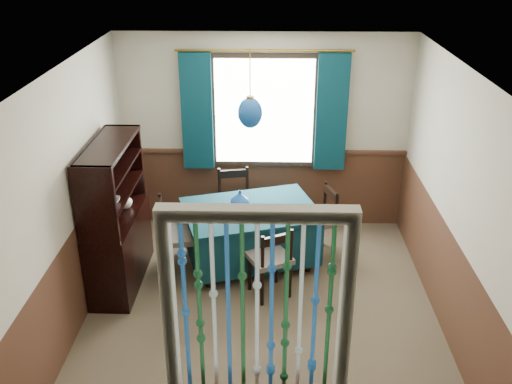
{
  "coord_description": "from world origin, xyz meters",
  "views": [
    {
      "loc": [
        0.06,
        -4.79,
        3.6
      ],
      "look_at": [
        -0.07,
        0.63,
        1.07
      ],
      "focal_mm": 40.0,
      "sensor_mm": 36.0,
      "label": 1
    }
  ],
  "objects_px": {
    "chair_left": "(177,236)",
    "vase_sideboard": "(125,200)",
    "chair_right": "(318,219)",
    "bowl_shelf": "(110,201)",
    "dining_table": "(251,231)",
    "pendant_lamp": "(250,113)",
    "sideboard": "(118,235)",
    "vase_table": "(240,200)",
    "chair_near": "(271,259)",
    "chair_far": "(235,202)"
  },
  "relations": [
    {
      "from": "vase_sideboard",
      "to": "chair_near",
      "type": "bearing_deg",
      "value": -15.33
    },
    {
      "from": "chair_far",
      "to": "chair_right",
      "type": "xyz_separation_m",
      "value": [
        1.01,
        -0.41,
        -0.01
      ]
    },
    {
      "from": "sideboard",
      "to": "vase_sideboard",
      "type": "distance_m",
      "value": 0.39
    },
    {
      "from": "chair_near",
      "to": "bowl_shelf",
      "type": "distance_m",
      "value": 1.75
    },
    {
      "from": "chair_near",
      "to": "vase_table",
      "type": "bearing_deg",
      "value": 91.45
    },
    {
      "from": "dining_table",
      "to": "bowl_shelf",
      "type": "relative_size",
      "value": 8.18
    },
    {
      "from": "dining_table",
      "to": "chair_far",
      "type": "bearing_deg",
      "value": 91.11
    },
    {
      "from": "chair_right",
      "to": "bowl_shelf",
      "type": "bearing_deg",
      "value": 96.83
    },
    {
      "from": "chair_near",
      "to": "chair_right",
      "type": "relative_size",
      "value": 0.96
    },
    {
      "from": "sideboard",
      "to": "chair_left",
      "type": "bearing_deg",
      "value": 13.57
    },
    {
      "from": "dining_table",
      "to": "vase_sideboard",
      "type": "relative_size",
      "value": 9.17
    },
    {
      "from": "sideboard",
      "to": "pendant_lamp",
      "type": "bearing_deg",
      "value": 16.46
    },
    {
      "from": "dining_table",
      "to": "sideboard",
      "type": "xyz_separation_m",
      "value": [
        -1.43,
        -0.41,
        0.16
      ]
    },
    {
      "from": "pendant_lamp",
      "to": "bowl_shelf",
      "type": "distance_m",
      "value": 1.69
    },
    {
      "from": "chair_far",
      "to": "vase_table",
      "type": "height_order",
      "value": "vase_table"
    },
    {
      "from": "pendant_lamp",
      "to": "bowl_shelf",
      "type": "xyz_separation_m",
      "value": [
        -1.37,
        -0.72,
        -0.7
      ]
    },
    {
      "from": "chair_far",
      "to": "pendant_lamp",
      "type": "bearing_deg",
      "value": 97.47
    },
    {
      "from": "chair_left",
      "to": "bowl_shelf",
      "type": "bearing_deg",
      "value": -62.67
    },
    {
      "from": "bowl_shelf",
      "to": "vase_table",
      "type": "bearing_deg",
      "value": 30.05
    },
    {
      "from": "pendant_lamp",
      "to": "vase_sideboard",
      "type": "height_order",
      "value": "pendant_lamp"
    },
    {
      "from": "chair_near",
      "to": "pendant_lamp",
      "type": "relative_size",
      "value": 0.99
    },
    {
      "from": "chair_right",
      "to": "pendant_lamp",
      "type": "xyz_separation_m",
      "value": [
        -0.8,
        -0.25,
        1.38
      ]
    },
    {
      "from": "chair_right",
      "to": "vase_table",
      "type": "distance_m",
      "value": 1.01
    },
    {
      "from": "bowl_shelf",
      "to": "sideboard",
      "type": "bearing_deg",
      "value": 100.91
    },
    {
      "from": "pendant_lamp",
      "to": "chair_right",
      "type": "bearing_deg",
      "value": 17.18
    },
    {
      "from": "vase_table",
      "to": "vase_sideboard",
      "type": "height_order",
      "value": "vase_sideboard"
    },
    {
      "from": "chair_left",
      "to": "chair_right",
      "type": "distance_m",
      "value": 1.68
    },
    {
      "from": "chair_near",
      "to": "chair_right",
      "type": "distance_m",
      "value": 1.05
    },
    {
      "from": "chair_far",
      "to": "pendant_lamp",
      "type": "distance_m",
      "value": 1.54
    },
    {
      "from": "dining_table",
      "to": "bowl_shelf",
      "type": "xyz_separation_m",
      "value": [
        -1.37,
        -0.72,
        0.72
      ]
    },
    {
      "from": "chair_far",
      "to": "pendant_lamp",
      "type": "height_order",
      "value": "pendant_lamp"
    },
    {
      "from": "chair_left",
      "to": "chair_right",
      "type": "xyz_separation_m",
      "value": [
        1.6,
        0.51,
        -0.04
      ]
    },
    {
      "from": "dining_table",
      "to": "vase_sideboard",
      "type": "distance_m",
      "value": 1.47
    },
    {
      "from": "dining_table",
      "to": "pendant_lamp",
      "type": "height_order",
      "value": "pendant_lamp"
    },
    {
      "from": "chair_left",
      "to": "vase_sideboard",
      "type": "bearing_deg",
      "value": -107.33
    },
    {
      "from": "chair_right",
      "to": "chair_left",
      "type": "bearing_deg",
      "value": 90.47
    },
    {
      "from": "dining_table",
      "to": "chair_right",
      "type": "distance_m",
      "value": 0.83
    },
    {
      "from": "chair_far",
      "to": "pendant_lamp",
      "type": "relative_size",
      "value": 1.06
    },
    {
      "from": "chair_near",
      "to": "pendant_lamp",
      "type": "distance_m",
      "value": 1.56
    },
    {
      "from": "vase_table",
      "to": "pendant_lamp",
      "type": "bearing_deg",
      "value": -2.42
    },
    {
      "from": "sideboard",
      "to": "chair_near",
      "type": "bearing_deg",
      "value": -7.6
    },
    {
      "from": "dining_table",
      "to": "chair_left",
      "type": "xyz_separation_m",
      "value": [
        -0.81,
        -0.26,
        0.08
      ]
    },
    {
      "from": "chair_near",
      "to": "chair_far",
      "type": "relative_size",
      "value": 0.94
    },
    {
      "from": "vase_table",
      "to": "chair_right",
      "type": "bearing_deg",
      "value": 14.74
    },
    {
      "from": "dining_table",
      "to": "chair_near",
      "type": "height_order",
      "value": "chair_near"
    },
    {
      "from": "vase_sideboard",
      "to": "vase_table",
      "type": "bearing_deg",
      "value": 9.62
    },
    {
      "from": "chair_left",
      "to": "vase_sideboard",
      "type": "relative_size",
      "value": 5.01
    },
    {
      "from": "dining_table",
      "to": "chair_right",
      "type": "bearing_deg",
      "value": 0.0
    },
    {
      "from": "chair_far",
      "to": "vase_table",
      "type": "relative_size",
      "value": 4.29
    },
    {
      "from": "chair_right",
      "to": "bowl_shelf",
      "type": "relative_size",
      "value": 4.08
    }
  ]
}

